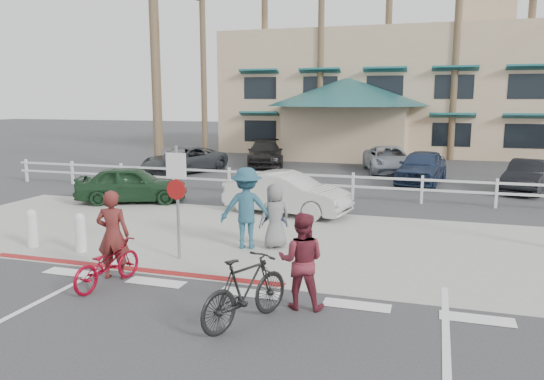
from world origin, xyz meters
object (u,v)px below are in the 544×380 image
(sign_post, at_px, (178,197))
(car_red_compact, at_px, (132,184))
(car_white_sedan, at_px, (287,193))
(bike_black, at_px, (246,290))
(bike_red, at_px, (107,264))

(sign_post, relative_size, car_red_compact, 0.76)
(car_white_sedan, bearing_deg, car_red_compact, 98.86)
(bike_black, bearing_deg, car_white_sedan, -54.12)
(car_white_sedan, bearing_deg, sign_post, 179.89)
(bike_black, relative_size, car_white_sedan, 0.48)
(bike_black, bearing_deg, sign_post, -22.48)
(sign_post, bearing_deg, car_red_compact, 130.10)
(bike_red, bearing_deg, car_red_compact, -51.58)
(bike_black, height_order, car_red_compact, car_red_compact)
(sign_post, distance_m, bike_black, 4.04)
(bike_red, xyz_separation_m, car_red_compact, (-4.18, 7.60, 0.20))
(sign_post, distance_m, car_white_sedan, 5.52)
(sign_post, xyz_separation_m, car_white_sedan, (1.05, 5.36, -0.78))
(bike_red, distance_m, car_white_sedan, 7.55)
(car_white_sedan, height_order, car_red_compact, car_white_sedan)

